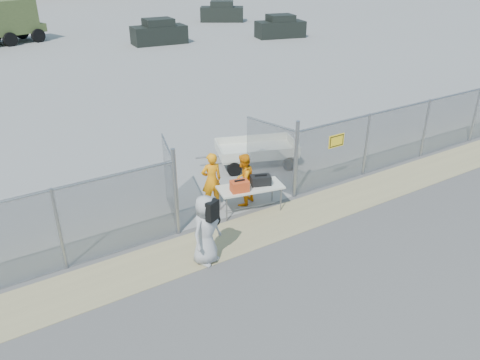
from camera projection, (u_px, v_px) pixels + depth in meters
ground at (280, 246)px, 12.29m from camera, size 160.00×160.00×0.00m
tarmac_inside at (16, 32)px, 44.20m from camera, size 160.00×80.00×0.01m
dirt_strip at (259, 228)px, 13.04m from camera, size 44.00×1.60×0.01m
chain_link_fence at (240, 180)px, 13.32m from camera, size 40.00×0.20×2.20m
folding_table at (250, 199)px, 13.78m from camera, size 2.02×1.17×0.81m
orange_bag at (240, 186)px, 13.28m from camera, size 0.57×0.44×0.31m
black_duffel at (261, 180)px, 13.66m from camera, size 0.66×0.52×0.28m
security_worker_left at (212, 180)px, 13.86m from camera, size 0.69×0.51×1.73m
security_worker_right at (243, 180)px, 13.98m from camera, size 0.98×0.89×1.63m
visitor at (206, 230)px, 11.30m from camera, size 1.05×0.90×1.83m
utility_trailer at (257, 153)px, 16.79m from camera, size 4.06×2.97×0.88m
parked_vehicle_near at (159, 32)px, 38.02m from camera, size 4.48×2.30×1.96m
parked_vehicle_mid at (222, 12)px, 49.93m from camera, size 4.92×4.16×2.05m
parked_vehicle_far at (280, 26)px, 40.86m from camera, size 4.51×2.82×1.89m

